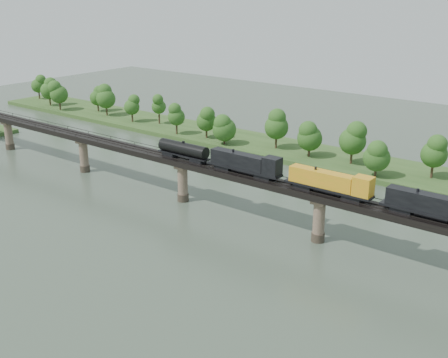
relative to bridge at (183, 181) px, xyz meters
The scene contains 6 objects.
ground 30.49m from the bridge, 90.00° to the right, with size 400.00×400.00×0.00m, color #364537.
far_bank 55.20m from the bridge, 90.00° to the left, with size 300.00×24.00×1.60m, color #2F4E1F.
bridge is the anchor object (origin of this frame).
bridge_superstructure 6.33m from the bridge, 90.00° to the left, with size 220.00×4.90×0.75m.
far_treeline 51.30m from the bridge, 99.23° to the left, with size 289.06×17.54×13.60m.
freight_train 35.54m from the bridge, ahead, with size 81.11×3.16×5.58m.
Camera 1 is at (92.92, -72.19, 53.95)m, focal length 45.00 mm.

